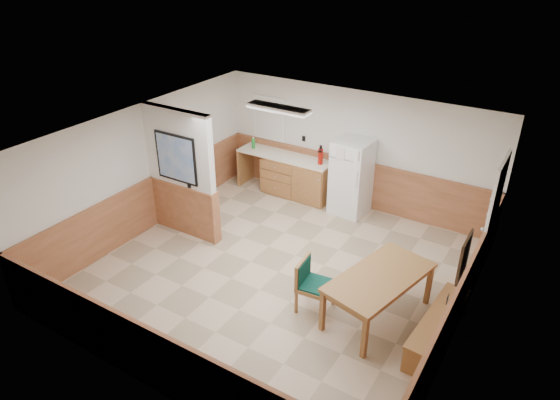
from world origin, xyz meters
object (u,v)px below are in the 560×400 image
Objects in this scene: dining_bench at (438,322)px; fire_extinguisher at (320,156)px; refrigerator at (351,177)px; soap_bottle at (253,143)px; dining_table at (379,281)px; dining_chair at (310,281)px.

fire_extinguisher is at bearing 143.86° from dining_bench.
refrigerator is 0.93× the size of dining_bench.
soap_bottle is (-1.70, -0.01, -0.07)m from fire_extinguisher.
dining_table is 1.05m from dining_chair.
dining_table is 1.12× the size of dining_bench.
refrigerator reaches higher than dining_chair.
fire_extinguisher is at bearing 109.97° from dining_chair.
dining_bench is 5.92m from soap_bottle.
dining_table is 0.99m from dining_bench.
dining_bench is (0.93, -0.06, -0.31)m from dining_table.
dining_table is at bearing 14.10° from dining_chair.
soap_bottle reaches higher than dining_chair.
fire_extinguisher reaches higher than dining_chair.
soap_bottle is (-4.18, 2.84, 0.36)m from dining_table.
dining_chair reaches higher than dining_table.
dining_chair is 4.55m from soap_bottle.
dining_chair is at bearing -44.77° from soap_bottle.
soap_bottle is at bearing -177.73° from refrigerator.
dining_bench is at bearing -43.88° from refrigerator.
dining_bench is (2.68, -2.86, -0.45)m from refrigerator.
dining_bench is 4.54m from fire_extinguisher.
fire_extinguisher is (-2.48, 2.84, 0.43)m from dining_table.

